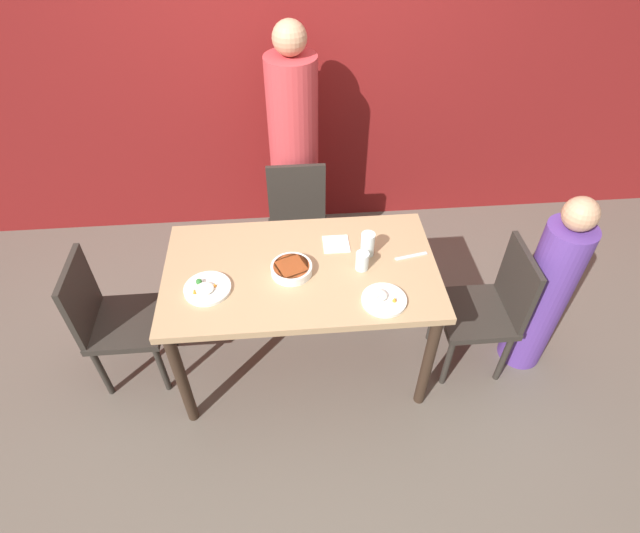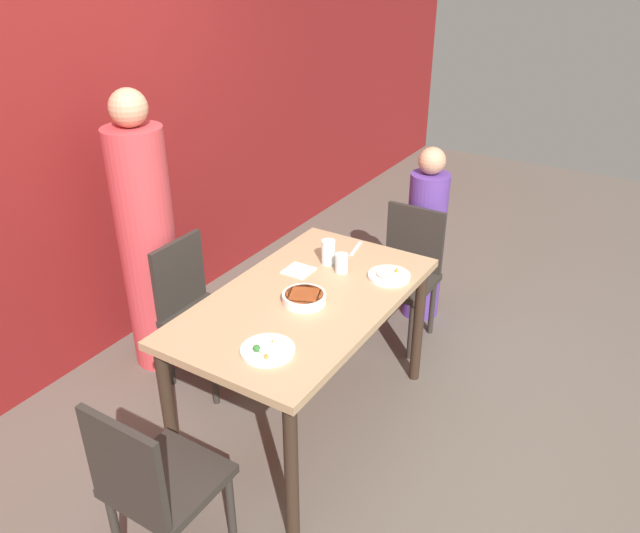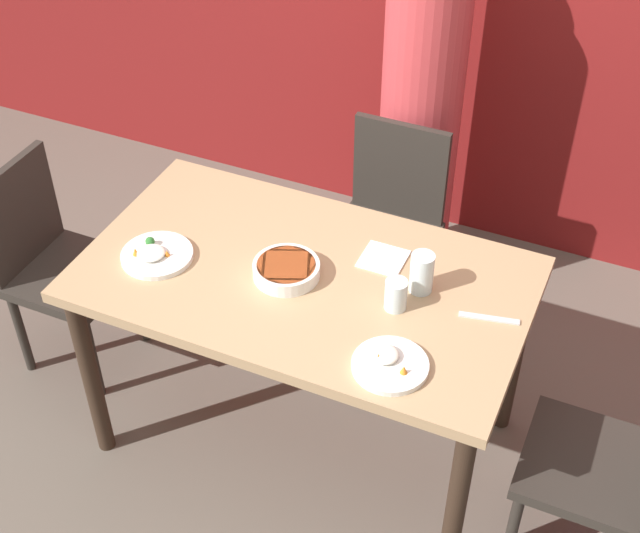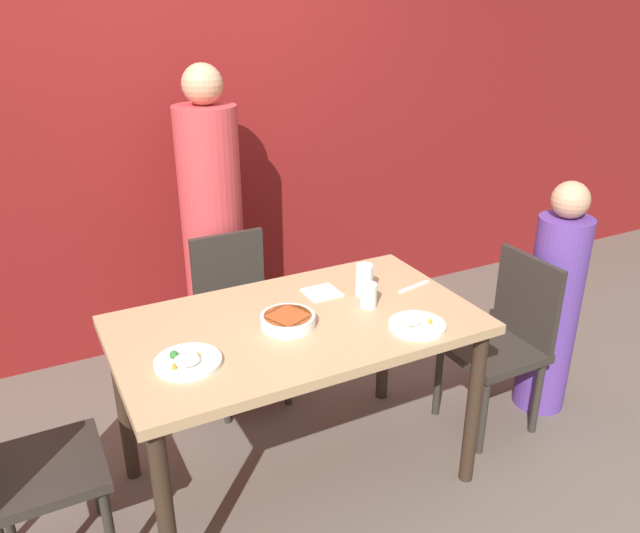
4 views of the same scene
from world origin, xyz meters
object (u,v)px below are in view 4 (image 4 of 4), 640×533
at_px(plate_rice_adult, 416,325).
at_px(person_adult, 213,236).
at_px(chair_child_spot, 503,337).
at_px(bowl_curry, 288,320).
at_px(person_child, 553,308).
at_px(glass_water_tall, 368,295).
at_px(chair_adult_spot, 238,313).

bearing_deg(plate_rice_adult, person_adult, 105.29).
xyz_separation_m(chair_child_spot, bowl_curry, (-1.09, 0.05, 0.34)).
bearing_deg(person_child, chair_child_spot, -180.00).
distance_m(chair_child_spot, person_child, 0.31).
relative_size(bowl_curry, plate_rice_adult, 0.96).
distance_m(person_adult, person_child, 1.76).
height_order(chair_child_spot, person_adult, person_adult).
bearing_deg(glass_water_tall, chair_adult_spot, 111.14).
relative_size(chair_child_spot, bowl_curry, 4.04).
distance_m(person_child, bowl_curry, 1.41).
bearing_deg(chair_adult_spot, person_adult, 90.00).
bearing_deg(person_child, person_adult, 139.10).
height_order(chair_child_spot, bowl_curry, chair_child_spot).
xyz_separation_m(person_child, plate_rice_adult, (-0.96, -0.19, 0.24)).
height_order(chair_adult_spot, bowl_curry, chair_adult_spot).
distance_m(bowl_curry, plate_rice_adult, 0.49).
height_order(person_adult, plate_rice_adult, person_adult).
bearing_deg(chair_adult_spot, person_child, -31.53).
distance_m(chair_adult_spot, plate_rice_adult, 1.11).
bearing_deg(person_adult, chair_adult_spot, -90.00).
relative_size(chair_child_spot, person_child, 0.72).
xyz_separation_m(bowl_curry, glass_water_tall, (0.36, 0.00, 0.02)).
xyz_separation_m(chair_adult_spot, person_child, (1.32, -0.81, 0.09)).
bearing_deg(bowl_curry, chair_child_spot, -2.41).
height_order(person_child, glass_water_tall, person_child).
xyz_separation_m(chair_child_spot, plate_rice_adult, (-0.66, -0.19, 0.33)).
distance_m(person_adult, glass_water_tall, 1.14).
bearing_deg(bowl_curry, person_adult, 86.61).
relative_size(chair_child_spot, glass_water_tall, 8.47).
height_order(chair_adult_spot, plate_rice_adult, chair_adult_spot).
relative_size(person_adult, bowl_curry, 7.85).
distance_m(plate_rice_adult, glass_water_tall, 0.25).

